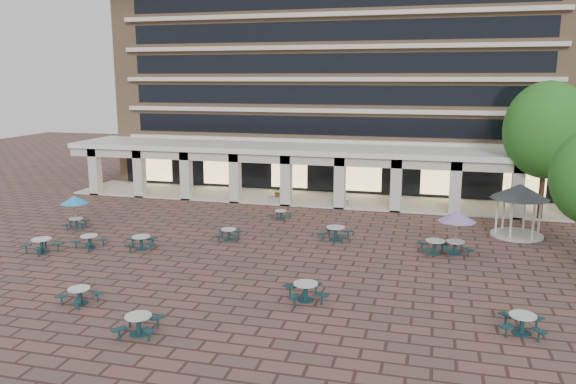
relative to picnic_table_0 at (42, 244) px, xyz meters
name	(u,v)px	position (x,y,z in m)	size (l,w,h in m)	color
ground	(267,254)	(12.50, 2.99, -0.49)	(120.00, 120.00, 0.00)	brown
apartment_building	(342,48)	(12.50, 28.46, 12.11)	(40.00, 15.50, 25.20)	#A07C5A
retail_arcade	(319,164)	(12.50, 17.79, 2.51)	(42.00, 6.60, 4.40)	white
picnic_table_0	(42,244)	(0.00, 0.00, 0.00)	(2.22, 2.22, 0.82)	#13363B
picnic_table_1	(79,294)	(6.54, -5.94, -0.06)	(1.89, 1.89, 0.72)	#13363B
picnic_table_2	(138,323)	(10.60, -8.01, -0.02)	(1.96, 1.96, 0.78)	#13363B
picnic_table_3	(522,322)	(25.04, -4.19, -0.02)	(1.86, 1.86, 0.78)	#13363B
picnic_table_4	(75,201)	(-1.36, 5.16, 1.36)	(1.89, 1.89, 2.18)	#13363B
picnic_table_5	(89,240)	(2.05, 1.53, -0.05)	(1.94, 1.94, 0.74)	#13363B
picnic_table_7	(306,290)	(16.14, -3.09, 0.00)	(2.27, 2.27, 0.83)	#13363B
picnic_table_8	(141,241)	(5.17, 2.01, -0.02)	(2.15, 2.15, 0.79)	#13363B
picnic_table_9	(281,214)	(11.17, 10.86, -0.11)	(1.56, 1.56, 0.64)	#13363B
picnic_table_10	(335,232)	(15.81, 6.67, 0.02)	(2.11, 2.11, 0.86)	#13363B
picnic_table_11	(457,218)	(22.83, 5.62, 1.62)	(2.16, 2.16, 2.49)	#13363B
picnic_table_12	(229,233)	(9.45, 5.06, -0.06)	(1.78, 1.78, 0.72)	#13363B
picnic_table_13	(435,246)	(21.74, 5.37, -0.01)	(2.12, 2.12, 0.82)	#13363B
gazebo	(520,197)	(26.73, 10.49, 2.00)	(3.56, 3.56, 3.31)	beige
tree_east_c	(547,130)	(28.82, 15.28, 5.82)	(5.80, 5.80, 9.65)	#452D1B
planter_left	(278,197)	(9.56, 15.89, 0.03)	(1.50, 0.64, 1.28)	gray
planter_right	(338,199)	(14.43, 15.89, 0.07)	(1.50, 0.87, 1.33)	gray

